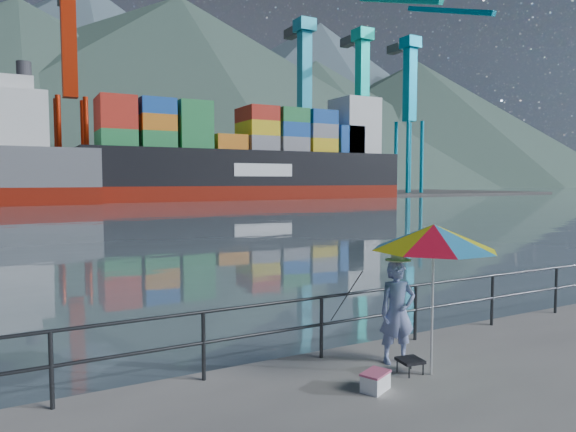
{
  "coord_description": "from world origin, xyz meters",
  "views": [
    {
      "loc": [
        -3.34,
        -5.27,
        2.89
      ],
      "look_at": [
        2.68,
        6.0,
        2.0
      ],
      "focal_mm": 32.0,
      "sensor_mm": 36.0,
      "label": 1
    }
  ],
  "objects_px": {
    "beach_umbrella": "(434,237)",
    "container_ship": "(261,162)",
    "cooler_bag": "(375,382)",
    "fisherman": "(397,312)"
  },
  "relations": [
    {
      "from": "beach_umbrella",
      "to": "container_ship",
      "type": "height_order",
      "value": "container_ship"
    },
    {
      "from": "cooler_bag",
      "to": "container_ship",
      "type": "distance_m",
      "value": 79.0
    },
    {
      "from": "fisherman",
      "to": "container_ship",
      "type": "bearing_deg",
      "value": 81.8
    },
    {
      "from": "beach_umbrella",
      "to": "cooler_bag",
      "type": "bearing_deg",
      "value": -176.03
    },
    {
      "from": "fisherman",
      "to": "beach_umbrella",
      "type": "relative_size",
      "value": 0.68
    },
    {
      "from": "cooler_bag",
      "to": "beach_umbrella",
      "type": "bearing_deg",
      "value": -20.58
    },
    {
      "from": "fisherman",
      "to": "beach_umbrella",
      "type": "xyz_separation_m",
      "value": [
        0.12,
        -0.64,
        1.25
      ]
    },
    {
      "from": "container_ship",
      "to": "beach_umbrella",
      "type": "bearing_deg",
      "value": -113.24
    },
    {
      "from": "fisherman",
      "to": "container_ship",
      "type": "relative_size",
      "value": 0.03
    },
    {
      "from": "fisherman",
      "to": "cooler_bag",
      "type": "bearing_deg",
      "value": -128.42
    }
  ]
}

